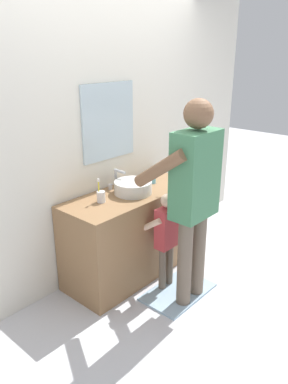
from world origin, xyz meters
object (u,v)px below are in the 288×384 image
child_toddler (166,233)px  adult_parent (193,187)px  toothbrush_cup (101,196)px  soap_bottle (153,176)px

child_toddler → adult_parent: 0.54m
toothbrush_cup → child_toddler: toothbrush_cup is taller
soap_bottle → toothbrush_cup: bearing=178.9°
child_toddler → toothbrush_cup: bearing=127.2°
toothbrush_cup → soap_bottle: 0.66m
soap_bottle → child_toddler: 0.63m
toothbrush_cup → child_toddler: bearing=-52.8°
toothbrush_cup → soap_bottle: bearing=-1.1°
toothbrush_cup → adult_parent: size_ratio=0.12×
child_toddler → adult_parent: size_ratio=0.53×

